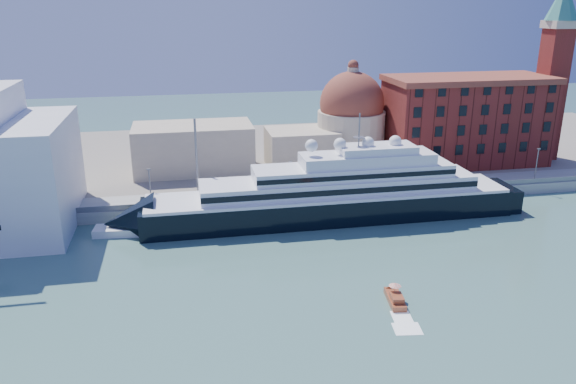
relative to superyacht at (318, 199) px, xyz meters
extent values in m
plane|color=#38615C|center=(-4.35, -23.00, -4.50)|extent=(400.00, 400.00, 0.00)
cube|color=gray|center=(-4.35, 11.00, -3.25)|extent=(180.00, 10.00, 2.50)
cube|color=slate|center=(-4.35, 52.00, -3.50)|extent=(260.00, 72.00, 2.00)
cube|color=slate|center=(-4.35, 6.50, -1.40)|extent=(180.00, 0.10, 1.20)
cube|color=black|center=(2.38, 0.00, -2.32)|extent=(77.40, 11.91, 6.45)
cone|color=black|center=(-38.31, 0.00, -2.32)|extent=(9.92, 11.91, 11.91)
cube|color=black|center=(41.08, 0.00, -2.52)|extent=(5.95, 10.92, 5.95)
cube|color=white|center=(2.38, 0.00, 1.15)|extent=(75.42, 12.11, 0.60)
cube|color=white|center=(4.36, 0.00, 2.94)|extent=(57.56, 9.92, 2.98)
cube|color=black|center=(4.36, -4.96, 2.94)|extent=(57.56, 0.15, 1.19)
cube|color=white|center=(7.34, 0.00, 5.72)|extent=(41.68, 8.93, 2.58)
cube|color=white|center=(10.32, 0.00, 8.20)|extent=(27.79, 7.94, 2.38)
cube|color=white|center=(12.30, 0.00, 10.18)|extent=(15.88, 6.95, 1.59)
cylinder|color=slate|center=(8.33, 0.00, 14.35)|extent=(0.30, 0.30, 6.95)
sphere|color=white|center=(-1.59, 0.00, 11.57)|extent=(2.58, 2.58, 2.58)
sphere|color=white|center=(4.36, 0.00, 11.57)|extent=(2.58, 2.58, 2.58)
sphere|color=white|center=(10.32, 0.00, 11.57)|extent=(2.58, 2.58, 2.58)
sphere|color=white|center=(16.27, 0.00, 11.57)|extent=(2.58, 2.58, 2.58)
cube|color=white|center=(-38.80, -0.43, -3.86)|extent=(13.32, 5.52, 1.73)
cube|color=white|center=(-36.65, -0.63, -2.45)|extent=(4.56, 3.10, 1.30)
cube|color=brown|center=(3.26, -35.81, -4.13)|extent=(3.03, 6.67, 1.07)
cube|color=brown|center=(3.11, -36.87, -3.22)|extent=(2.08, 2.89, 0.86)
cylinder|color=slate|center=(3.34, -35.28, -2.79)|extent=(0.06, 0.06, 1.71)
cone|color=red|center=(3.34, -35.28, -1.83)|extent=(1.93, 1.93, 0.43)
cube|color=maroon|center=(47.65, 29.00, 8.50)|extent=(42.00, 18.00, 22.00)
cube|color=brown|center=(47.65, 29.00, 20.00)|extent=(43.00, 19.00, 1.50)
cube|color=maroon|center=(71.65, 29.00, 15.00)|extent=(6.00, 6.00, 35.00)
cube|color=beige|center=(71.65, 29.00, 33.50)|extent=(7.00, 7.00, 2.00)
cone|color=#3B8376|center=(71.65, 29.00, 39.50)|extent=(8.40, 8.40, 10.00)
cylinder|color=beige|center=(17.65, 35.00, 4.50)|extent=(18.00, 18.00, 14.00)
sphere|color=brown|center=(17.65, 35.00, 13.50)|extent=(17.00, 17.00, 17.00)
cylinder|color=beige|center=(17.65, 35.00, 21.50)|extent=(3.00, 3.00, 3.00)
cube|color=beige|center=(3.65, 33.00, 2.50)|extent=(18.00, 14.00, 10.00)
cube|color=beige|center=(-24.35, 35.00, 3.50)|extent=(30.00, 16.00, 12.00)
cylinder|color=slate|center=(-34.35, 8.00, 2.00)|extent=(0.24, 0.24, 8.00)
cube|color=slate|center=(-34.35, 8.00, 6.10)|extent=(0.80, 0.30, 0.25)
cylinder|color=slate|center=(-4.35, 8.00, 2.00)|extent=(0.24, 0.24, 8.00)
cube|color=slate|center=(-4.35, 8.00, 6.10)|extent=(0.80, 0.30, 0.25)
cylinder|color=slate|center=(25.65, 8.00, 2.00)|extent=(0.24, 0.24, 8.00)
cube|color=slate|center=(25.65, 8.00, 6.10)|extent=(0.80, 0.30, 0.25)
cylinder|color=slate|center=(55.65, 8.00, 2.00)|extent=(0.24, 0.24, 8.00)
cube|color=slate|center=(55.65, 8.00, 6.10)|extent=(0.80, 0.30, 0.25)
cylinder|color=slate|center=(-24.35, 10.00, 7.00)|extent=(0.50, 0.50, 18.00)
camera|label=1|loc=(-27.32, -107.12, 38.97)|focal=35.00mm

